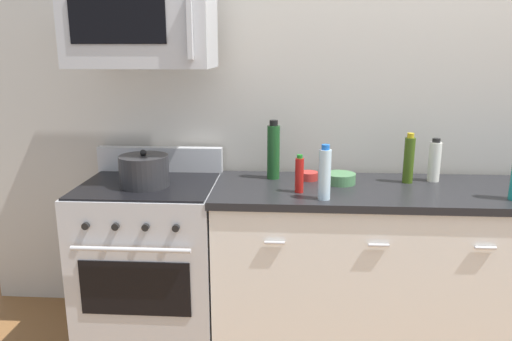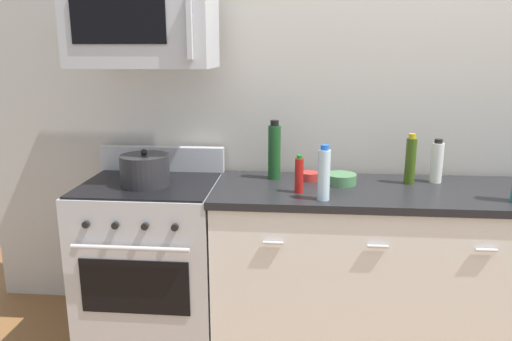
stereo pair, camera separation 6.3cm
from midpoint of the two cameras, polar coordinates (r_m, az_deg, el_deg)
The scene contains 13 objects.
ground_plane at distance 3.12m, azimuth 16.41°, elevation -18.46°, with size 6.35×6.35×0.00m, color brown.
back_wall at distance 3.07m, azimuth 16.51°, elevation 7.86°, with size 5.29×0.10×2.70m, color #B7B2A8.
counter_unit at distance 2.91m, azimuth 17.04°, elevation -10.77°, with size 2.20×0.66×0.92m.
range_oven at distance 2.94m, azimuth -12.64°, elevation -10.01°, with size 0.76×0.69×1.07m.
microwave at distance 2.74m, azimuth -13.85°, elevation 15.76°, with size 0.74×0.44×0.40m.
bottle_olive_oil at distance 2.83m, azimuth 16.78°, elevation 1.26°, with size 0.06×0.06×0.28m.
bottle_wine_green at distance 2.79m, azimuth 1.40°, elevation 2.27°, with size 0.07×0.07×0.34m.
bottle_water_clear at distance 2.42m, azimuth 7.27°, elevation -0.37°, with size 0.06×0.06×0.28m.
bottle_hot_sauce_red at distance 2.54m, azimuth 4.37°, elevation -0.48°, with size 0.05×0.05×0.20m.
bottle_vinegar_white at distance 2.91m, azimuth 19.50°, elevation 1.06°, with size 0.07×0.07×0.24m.
bowl_red_small at distance 2.80m, azimuth 5.50°, elevation -0.60°, with size 0.11×0.11×0.05m.
bowl_green_glaze at distance 2.75m, azimuth 9.11°, elevation -0.87°, with size 0.17×0.17×0.06m.
stockpot at distance 2.72m, azimuth -13.55°, elevation -0.04°, with size 0.27×0.27×0.20m.
Camera 1 is at (-0.71, -2.57, 1.65)m, focal length 34.33 mm.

